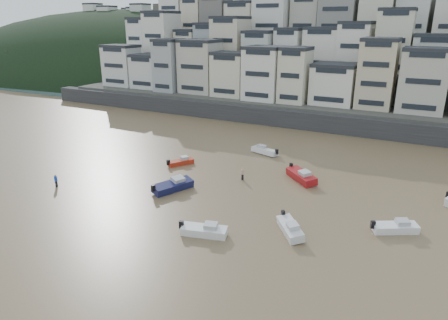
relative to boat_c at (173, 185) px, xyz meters
The scene contains 13 objects.
sea_strip 163.23m from the boat_c, 133.44° to the left, with size 340.00×340.00×0.00m, color #486067.
harbor_wall 39.29m from the boat_c, 78.61° to the left, with size 140.00×3.00×3.50m, color #38383A.
hillside 80.27m from the boat_c, 80.94° to the left, with size 141.04×66.00×50.00m.
headland 145.70m from the boat_c, 131.87° to the left, with size 216.00×135.00×53.33m.
boat_c is the anchor object (origin of this frame).
boat_a 12.25m from the boat_c, 40.43° to the right, with size 5.13×1.68×1.40m, color white, non-canonical shape.
boat_h 20.10m from the boat_c, 76.26° to the left, with size 5.12×1.68×1.40m, color silver, non-canonical shape.
boat_d 26.54m from the boat_c, ahead, with size 5.03×1.65×1.37m, color white, non-canonical shape.
boat_f 9.86m from the boat_c, 117.60° to the left, with size 4.31×1.41×1.18m, color #AE2815, non-canonical shape.
boat_b 17.29m from the boat_c, 11.61° to the right, with size 5.20×1.70×1.42m, color silver, non-canonical shape.
boat_e 17.55m from the boat_c, 39.36° to the left, with size 6.12×2.00×1.67m, color maroon, non-canonical shape.
person_blue 15.54m from the boat_c, 156.84° to the right, with size 0.44×0.44×1.74m, color blue, non-canonical shape.
person_pink 9.85m from the boat_c, 49.66° to the left, with size 0.44×0.44×1.74m, color tan, non-canonical shape.
Camera 1 is at (30.02, -12.35, 20.69)m, focal length 32.00 mm.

